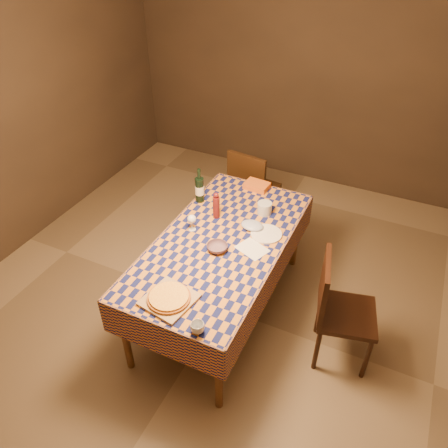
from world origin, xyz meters
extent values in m
plane|color=brown|center=(0.00, 0.00, 0.00)|extent=(5.00, 5.00, 0.00)
cube|color=#34271D|center=(0.00, 2.50, 1.35)|extent=(4.50, 0.10, 2.70)
cylinder|color=brown|center=(-0.38, -0.83, 0.38)|extent=(0.06, 0.06, 0.75)
cylinder|color=brown|center=(0.38, -0.83, 0.38)|extent=(0.06, 0.06, 0.75)
cylinder|color=brown|center=(-0.38, 0.83, 0.38)|extent=(0.06, 0.06, 0.75)
cylinder|color=brown|center=(0.38, 0.83, 0.38)|extent=(0.06, 0.06, 0.75)
cube|color=brown|center=(0.00, 0.00, 0.74)|extent=(0.90, 1.80, 0.03)
cube|color=brown|center=(0.00, 0.00, 0.76)|extent=(0.92, 1.82, 0.02)
cube|color=brown|center=(0.00, -0.92, 0.62)|extent=(0.94, 0.01, 0.30)
cube|color=brown|center=(0.00, 0.92, 0.62)|extent=(0.94, 0.01, 0.30)
cube|color=brown|center=(-0.47, 0.00, 0.62)|extent=(0.01, 1.84, 0.30)
cube|color=brown|center=(0.47, 0.00, 0.62)|extent=(0.01, 1.84, 0.30)
cube|color=#A57F4D|center=(-0.04, -0.71, 0.78)|extent=(0.36, 0.36, 0.02)
cylinder|color=#984F19|center=(-0.04, -0.71, 0.80)|extent=(0.35, 0.35, 0.02)
cylinder|color=gold|center=(-0.04, -0.71, 0.81)|extent=(0.32, 0.32, 0.01)
cylinder|color=#4E1213|center=(-0.17, 0.27, 0.87)|extent=(0.06, 0.06, 0.19)
sphere|color=#4E1213|center=(-0.17, 0.27, 0.99)|extent=(0.04, 0.04, 0.04)
imported|color=#5F4450|center=(0.02, -0.11, 0.79)|extent=(0.19, 0.19, 0.05)
cylinder|color=white|center=(-0.27, 0.03, 0.77)|extent=(0.08, 0.08, 0.00)
cylinder|color=white|center=(-0.27, 0.03, 0.81)|extent=(0.01, 0.01, 0.07)
sphere|color=white|center=(-0.27, 0.03, 0.87)|extent=(0.07, 0.07, 0.07)
ellipsoid|color=#410711|center=(-0.27, 0.03, 0.87)|extent=(0.05, 0.05, 0.03)
cylinder|color=black|center=(-0.41, 0.42, 0.88)|extent=(0.08, 0.08, 0.22)
cylinder|color=black|center=(-0.41, 0.42, 1.04)|extent=(0.03, 0.03, 0.09)
cylinder|color=beige|center=(-0.41, 0.42, 0.88)|extent=(0.09, 0.09, 0.08)
cylinder|color=#B9BDC0|center=(0.17, 0.49, 0.82)|extent=(0.13, 0.13, 0.10)
cube|color=#CE5E1B|center=(-0.04, 0.82, 0.80)|extent=(0.23, 0.17, 0.05)
cylinder|color=silver|center=(0.29, 0.22, 0.78)|extent=(0.27, 0.27, 0.01)
imported|color=silver|center=(0.25, -0.86, 0.81)|extent=(0.11, 0.11, 0.07)
cube|color=white|center=(0.26, 0.01, 0.77)|extent=(0.27, 0.24, 0.00)
ellipsoid|color=#9CA8C8|center=(0.15, 0.25, 0.80)|extent=(0.20, 0.16, 0.05)
cube|color=black|center=(-0.23, 1.28, 0.45)|extent=(0.47, 0.47, 0.04)
cube|color=black|center=(-0.25, 1.08, 0.70)|extent=(0.42, 0.09, 0.46)
cylinder|color=black|center=(-0.02, 1.44, 0.21)|extent=(0.04, 0.04, 0.43)
cylinder|color=black|center=(-0.38, 1.48, 0.21)|extent=(0.04, 0.04, 0.43)
cylinder|color=black|center=(-0.07, 1.08, 0.21)|extent=(0.04, 0.04, 0.43)
cylinder|color=black|center=(-0.43, 1.13, 0.21)|extent=(0.04, 0.04, 0.43)
cube|color=black|center=(1.04, -0.02, 0.45)|extent=(0.50, 0.50, 0.04)
cube|color=black|center=(0.84, -0.07, 0.70)|extent=(0.13, 0.42, 0.46)
cylinder|color=black|center=(1.25, -0.16, 0.21)|extent=(0.04, 0.04, 0.43)
cylinder|color=black|center=(1.17, 0.19, 0.21)|extent=(0.04, 0.04, 0.43)
cylinder|color=black|center=(0.90, -0.24, 0.21)|extent=(0.04, 0.04, 0.43)
cylinder|color=black|center=(0.82, 0.11, 0.21)|extent=(0.04, 0.04, 0.43)
camera|label=1|loc=(1.14, -2.36, 2.92)|focal=35.00mm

